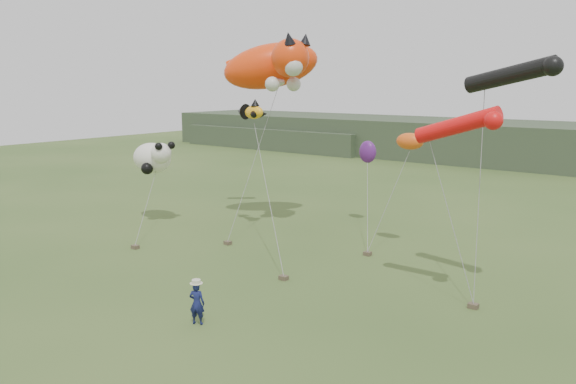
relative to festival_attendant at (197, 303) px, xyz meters
name	(u,v)px	position (x,y,z in m)	size (l,w,h in m)	color
ground	(215,308)	(-0.50, 1.30, -0.72)	(120.00, 120.00, 0.00)	#385123
headland	(509,144)	(-3.61, 45.99, 1.20)	(90.00, 13.00, 4.00)	#2D3D28
festival_attendant	(197,303)	(0.00, 0.00, 0.00)	(0.52, 0.34, 1.44)	#141A4D
sandbag_anchors	(287,263)	(-1.47, 6.71, -0.63)	(15.77, 6.11, 0.17)	brown
cat_kite	(275,65)	(-6.20, 11.80, 8.04)	(6.87, 5.28, 3.25)	#F43A0B
fish_kite	(250,112)	(-6.33, 9.89, 5.67)	(2.11, 1.41, 1.08)	#FEAC15
tube_kites	(493,97)	(6.67, 7.64, 6.62)	(4.60, 2.88, 3.05)	black
panda_kite	(153,157)	(-12.06, 8.21, 3.02)	(2.98, 1.93, 1.85)	white
misc_kites	(386,147)	(-0.32, 13.44, 3.92)	(5.16, 3.94, 2.07)	#EE5715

